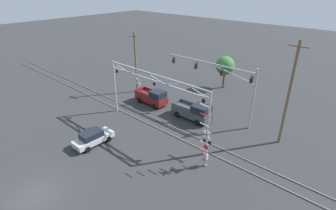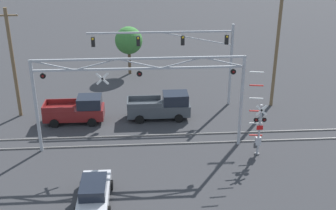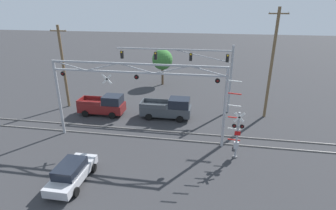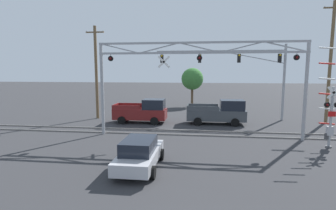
% 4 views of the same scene
% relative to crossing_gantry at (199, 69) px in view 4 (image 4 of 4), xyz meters
% --- Properties ---
extents(rail_track_near, '(80.00, 0.08, 0.10)m').
position_rel_crossing_gantry_xyz_m(rail_track_near, '(0.02, 0.28, -4.78)').
color(rail_track_near, gray).
rests_on(rail_track_near, ground_plane).
extents(rail_track_far, '(80.00, 0.08, 0.10)m').
position_rel_crossing_gantry_xyz_m(rail_track_far, '(0.02, 1.72, -4.78)').
color(rail_track_far, gray).
rests_on(rail_track_far, ground_plane).
extents(crossing_gantry, '(14.40, 0.27, 6.72)m').
position_rel_crossing_gantry_xyz_m(crossing_gantry, '(0.00, 0.00, 0.00)').
color(crossing_gantry, '#9EA0A5').
rests_on(crossing_gantry, ground_plane).
extents(crossing_signal_mast, '(1.43, 0.35, 6.14)m').
position_rel_crossing_gantry_xyz_m(crossing_signal_mast, '(8.00, -1.58, -2.79)').
color(crossing_signal_mast, '#9EA0A5').
rests_on(crossing_signal_mast, ground_plane).
extents(traffic_signal_span, '(12.27, 0.39, 7.21)m').
position_rel_crossing_gantry_xyz_m(traffic_signal_span, '(4.54, 7.50, 0.28)').
color(traffic_signal_span, '#9EA0A5').
rests_on(traffic_signal_span, ground_plane).
extents(pickup_truck_lead, '(5.12, 2.13, 2.18)m').
position_rel_crossing_gantry_xyz_m(pickup_truck_lead, '(1.80, 4.92, -3.79)').
color(pickup_truck_lead, '#3D4247').
rests_on(pickup_truck_lead, ground_plane).
extents(pickup_truck_following, '(4.76, 2.13, 2.18)m').
position_rel_crossing_gantry_xyz_m(pickup_truck_following, '(-5.06, 4.65, -3.79)').
color(pickup_truck_following, maroon).
rests_on(pickup_truck_following, ground_plane).
extents(sedan_waiting, '(1.96, 4.24, 1.49)m').
position_rel_crossing_gantry_xyz_m(sedan_waiting, '(-2.74, -6.46, -4.07)').
color(sedan_waiting, '#B7B7BC').
rests_on(sedan_waiting, ground_plane).
extents(utility_pole_left, '(1.80, 0.28, 9.01)m').
position_rel_crossing_gantry_xyz_m(utility_pole_left, '(-10.08, 6.26, -0.17)').
color(utility_pole_left, brown).
rests_on(utility_pole_left, ground_plane).
extents(utility_pole_right, '(1.80, 0.28, 10.81)m').
position_rel_crossing_gantry_xyz_m(utility_pole_right, '(11.62, 6.95, 0.73)').
color(utility_pole_right, brown).
rests_on(utility_pole_right, ground_plane).
extents(background_tree_beyond_span, '(2.89, 2.89, 5.10)m').
position_rel_crossing_gantry_xyz_m(background_tree_beyond_span, '(-1.05, 16.54, -1.20)').
color(background_tree_beyond_span, brown).
rests_on(background_tree_beyond_span, ground_plane).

